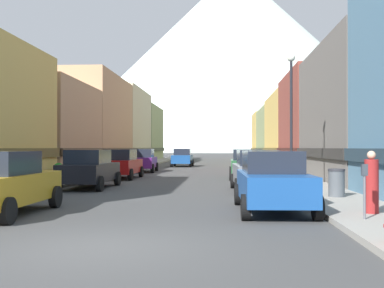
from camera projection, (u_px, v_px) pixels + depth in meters
The scene contains 29 objects.
ground_plane at pixel (99, 247), 8.86m from camera, with size 400.00×400.00×0.00m, color #3F3F3F.
sidewalk_left at pixel (130, 167), 44.18m from camera, with size 2.50×100.00×0.15m, color gray.
sidewalk_right at pixel (265, 167), 43.39m from camera, with size 2.50×100.00×0.15m, color gray.
storefront_left_2 at pixel (22, 130), 33.98m from camera, with size 9.48×9.98×6.54m.
storefront_left_3 at pixel (71, 124), 45.68m from camera, with size 9.80×13.18×8.75m.
storefront_left_4 at pixel (104, 128), 59.14m from camera, with size 10.22×13.55×9.11m.
storefront_left_5 at pixel (136, 134), 72.89m from camera, with size 7.04×13.38×8.23m.
storefront_right_1 at pixel (381, 116), 25.39m from camera, with size 7.09×12.07×7.42m.
storefront_right_2 at pixel (334, 124), 37.48m from camera, with size 7.77×11.27×7.80m.
storefront_right_3 at pixel (300, 132), 50.30m from camera, with size 6.61×13.69×7.46m.
storefront_right_4 at pixel (295, 136), 64.00m from camera, with size 9.94×13.85×7.17m.
storefront_right_5 at pixel (281, 137), 76.34m from camera, with size 8.98×9.63×7.46m.
car_left_0 at pixel (1, 183), 13.07m from camera, with size 2.06×4.40×1.78m.
car_left_1 at pixel (89, 169), 21.76m from camera, with size 2.09×4.42×1.78m.
car_left_2 at pixel (121, 164), 28.60m from camera, with size 2.12×4.43×1.78m.
car_left_3 at pixel (143, 160), 36.41m from camera, with size 2.24×4.48×1.78m.
car_right_0 at pixel (273, 181), 13.81m from camera, with size 2.16×4.44×1.78m.
car_right_1 at pixel (257, 171), 20.06m from camera, with size 2.18×4.45×1.78m.
car_right_2 at pixel (246, 164), 28.40m from camera, with size 2.13×4.43×1.78m.
car_driving_0 at pixel (182, 157), 46.91m from camera, with size 2.06×4.40×1.78m.
parking_meter_near at pixel (364, 183), 11.37m from camera, with size 0.14×0.10×1.33m.
trash_bin_right at pixel (336, 183), 16.61m from camera, with size 0.59×0.59×0.98m.
potted_plant_0 at pixel (28, 174), 22.61m from camera, with size 0.59×0.59×0.92m.
potted_plant_1 at pixel (16, 173), 21.37m from camera, with size 0.68×0.68×0.99m.
potted_plant_2 at pixel (59, 170), 26.90m from camera, with size 0.60×0.60×0.86m.
pedestrian_0 at pixel (371, 184), 12.41m from camera, with size 0.36×0.36×1.64m.
pedestrian_1 at pixel (91, 163), 30.90m from camera, with size 0.36×0.36×1.55m.
streetlamp_right at pixel (291, 100), 20.63m from camera, with size 0.36×0.36×5.86m.
mountain_backdrop at pixel (236, 59), 268.10m from camera, with size 208.66×208.66×104.76m, color silver.
Camera 1 is at (2.31, -8.74, 1.88)m, focal length 44.12 mm.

